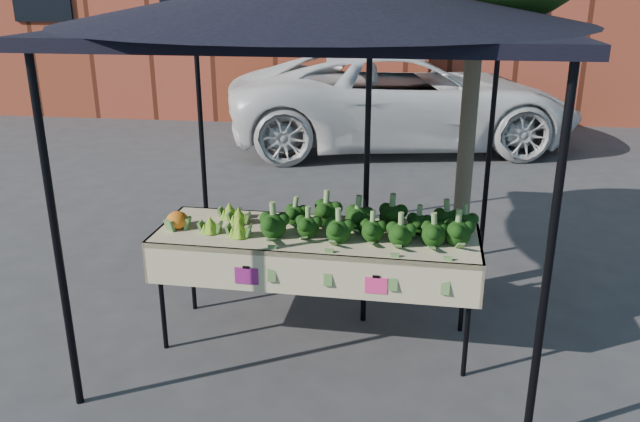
% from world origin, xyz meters
% --- Properties ---
extents(ground, '(90.00, 90.00, 0.00)m').
position_xyz_m(ground, '(0.00, 0.00, 0.00)').
color(ground, '#343437').
extents(table, '(2.42, 0.88, 0.90)m').
position_xyz_m(table, '(0.02, 0.02, 0.45)').
color(table, '#C7BA93').
rests_on(table, ground).
extents(canopy, '(3.16, 3.16, 2.74)m').
position_xyz_m(canopy, '(0.01, 0.45, 1.37)').
color(canopy, black).
rests_on(canopy, ground).
extents(broccoli_heap, '(1.57, 0.54, 0.23)m').
position_xyz_m(broccoli_heap, '(0.41, 0.04, 1.01)').
color(broccoli_heap, black).
rests_on(broccoli_heap, table).
extents(romanesco_cluster, '(0.41, 0.55, 0.18)m').
position_xyz_m(romanesco_cluster, '(-0.65, 0.05, 0.99)').
color(romanesco_cluster, '#7EB125').
rests_on(romanesco_cluster, table).
extents(cauliflower_pair, '(0.18, 0.18, 0.16)m').
position_xyz_m(cauliflower_pair, '(-1.03, -0.03, 0.98)').
color(cauliflower_pair, orange).
rests_on(cauliflower_pair, table).
extents(street_tree, '(2.06, 2.06, 4.05)m').
position_xyz_m(street_tree, '(1.16, 1.05, 2.03)').
color(street_tree, '#1E4C14').
rests_on(street_tree, ground).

